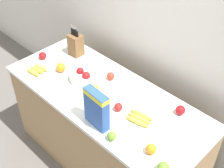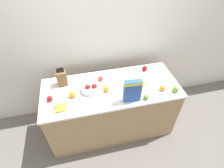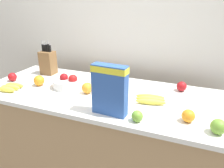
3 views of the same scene
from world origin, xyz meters
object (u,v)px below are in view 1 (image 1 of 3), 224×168
(banana_bunch_right, at_px, (139,118))
(apple_leftmost, at_px, (118,107))
(fruit_bowl, at_px, (83,76))
(apple_rightmost, at_px, (163,168))
(apple_by_knife_block, at_px, (111,76))
(apple_front, at_px, (112,136))
(cereal_box, at_px, (97,108))
(knife_block, at_px, (76,44))
(apple_middle, at_px, (180,110))
(orange_front_right, at_px, (61,67))
(orange_by_cereal, at_px, (94,89))
(apple_near_bananas, at_px, (43,56))
(orange_mid_right, at_px, (151,149))
(banana_bunch_left, at_px, (37,70))

(banana_bunch_right, relative_size, apple_leftmost, 3.31)
(fruit_bowl, relative_size, banana_bunch_right, 1.09)
(apple_rightmost, bearing_deg, apple_by_knife_block, 154.29)
(fruit_bowl, relative_size, apple_front, 3.62)
(cereal_box, height_order, apple_front, cereal_box)
(knife_block, height_order, apple_middle, knife_block)
(apple_by_knife_block, relative_size, orange_front_right, 0.81)
(apple_by_knife_block, distance_m, apple_rightmost, 0.99)
(apple_middle, bearing_deg, orange_by_cereal, -154.93)
(fruit_bowl, bearing_deg, banana_bunch_right, -2.31)
(apple_middle, xyz_separation_m, apple_rightmost, (0.22, -0.50, 0.00))
(orange_by_cereal, bearing_deg, fruit_bowl, 164.06)
(apple_middle, height_order, orange_front_right, orange_front_right)
(banana_bunch_right, height_order, apple_leftmost, apple_leftmost)
(knife_block, distance_m, fruit_bowl, 0.40)
(knife_block, xyz_separation_m, apple_front, (0.97, -0.51, -0.07))
(knife_block, height_order, apple_rightmost, knife_block)
(apple_by_knife_block, bearing_deg, apple_front, -44.40)
(knife_block, height_order, apple_near_bananas, knife_block)
(knife_block, bearing_deg, apple_near_bananas, -121.10)
(fruit_bowl, relative_size, orange_front_right, 2.89)
(banana_bunch_right, height_order, apple_front, apple_front)
(cereal_box, xyz_separation_m, apple_rightmost, (0.59, 0.01, -0.12))
(cereal_box, height_order, apple_leftmost, cereal_box)
(apple_middle, xyz_separation_m, apple_by_knife_block, (-0.66, -0.07, -0.00))
(apple_by_knife_block, xyz_separation_m, orange_mid_right, (0.74, -0.36, 0.00))
(apple_by_knife_block, distance_m, apple_front, 0.67)
(banana_bunch_right, distance_m, orange_by_cereal, 0.46)
(apple_by_knife_block, height_order, orange_front_right, orange_front_right)
(fruit_bowl, bearing_deg, orange_by_cereal, -15.94)
(apple_rightmost, height_order, orange_mid_right, apple_rightmost)
(orange_mid_right, distance_m, orange_by_cereal, 0.72)
(apple_near_bananas, relative_size, apple_front, 1.08)
(apple_middle, bearing_deg, apple_leftmost, -139.87)
(fruit_bowl, distance_m, apple_rightmost, 1.08)
(apple_near_bananas, xyz_separation_m, apple_front, (1.14, -0.24, -0.00))
(fruit_bowl, bearing_deg, apple_front, -25.22)
(apple_rightmost, bearing_deg, apple_near_bananas, 172.70)
(apple_leftmost, bearing_deg, apple_by_knife_block, 143.69)
(orange_mid_right, bearing_deg, banana_bunch_left, -179.20)
(orange_front_right, bearing_deg, banana_bunch_left, -133.00)
(orange_by_cereal, bearing_deg, apple_rightmost, -13.55)
(apple_by_knife_block, distance_m, orange_mid_right, 0.82)
(knife_block, height_order, apple_by_knife_block, knife_block)
(cereal_box, distance_m, apple_rightmost, 0.60)
(fruit_bowl, distance_m, orange_mid_right, 0.92)
(apple_middle, height_order, apple_rightmost, apple_rightmost)
(apple_near_bananas, distance_m, orange_mid_right, 1.41)
(apple_leftmost, bearing_deg, apple_near_bananas, -179.85)
(cereal_box, relative_size, apple_middle, 4.12)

